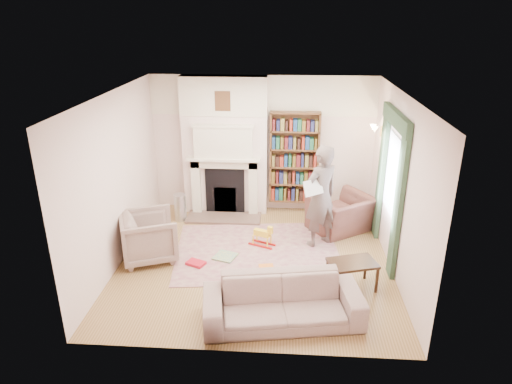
# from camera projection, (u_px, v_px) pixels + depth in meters

# --- Properties ---
(floor) EXTENTS (4.50, 4.50, 0.00)m
(floor) POSITION_uv_depth(u_px,v_px,m) (255.00, 260.00, 7.76)
(floor) COLOR brown
(floor) RESTS_ON ground
(ceiling) EXTENTS (4.50, 4.50, 0.00)m
(ceiling) POSITION_uv_depth(u_px,v_px,m) (255.00, 95.00, 6.73)
(ceiling) COLOR white
(ceiling) RESTS_ON wall_back
(wall_back) EXTENTS (4.50, 0.00, 4.50)m
(wall_back) POSITION_uv_depth(u_px,v_px,m) (263.00, 145.00, 9.33)
(wall_back) COLOR white
(wall_back) RESTS_ON floor
(wall_front) EXTENTS (4.50, 0.00, 4.50)m
(wall_front) POSITION_uv_depth(u_px,v_px,m) (241.00, 253.00, 5.16)
(wall_front) COLOR white
(wall_front) RESTS_ON floor
(wall_left) EXTENTS (0.00, 4.50, 4.50)m
(wall_left) POSITION_uv_depth(u_px,v_px,m) (117.00, 180.00, 7.39)
(wall_left) COLOR white
(wall_left) RESTS_ON floor
(wall_right) EXTENTS (0.00, 4.50, 4.50)m
(wall_right) POSITION_uv_depth(u_px,v_px,m) (399.00, 187.00, 7.10)
(wall_right) COLOR white
(wall_right) RESTS_ON floor
(fireplace) EXTENTS (1.70, 0.58, 2.80)m
(fireplace) POSITION_uv_depth(u_px,v_px,m) (225.00, 147.00, 9.20)
(fireplace) COLOR white
(fireplace) RESTS_ON floor
(bookcase) EXTENTS (1.00, 0.24, 1.85)m
(bookcase) POSITION_uv_depth(u_px,v_px,m) (294.00, 158.00, 9.25)
(bookcase) COLOR brown
(bookcase) RESTS_ON floor
(window) EXTENTS (0.02, 0.90, 1.30)m
(window) POSITION_uv_depth(u_px,v_px,m) (393.00, 175.00, 7.46)
(window) COLOR silver
(window) RESTS_ON wall_right
(curtain_left) EXTENTS (0.07, 0.32, 2.40)m
(curtain_left) POSITION_uv_depth(u_px,v_px,m) (398.00, 206.00, 6.90)
(curtain_left) COLOR #2D462E
(curtain_left) RESTS_ON floor
(curtain_right) EXTENTS (0.07, 0.32, 2.40)m
(curtain_right) POSITION_uv_depth(u_px,v_px,m) (381.00, 175.00, 8.20)
(curtain_right) COLOR #2D462E
(curtain_right) RESTS_ON floor
(pelmet) EXTENTS (0.09, 1.70, 0.24)m
(pelmet) POSITION_uv_depth(u_px,v_px,m) (396.00, 119.00, 7.11)
(pelmet) COLOR #2D462E
(pelmet) RESTS_ON wall_right
(wall_sconce) EXTENTS (0.20, 0.24, 0.24)m
(wall_sconce) POSITION_uv_depth(u_px,v_px,m) (371.00, 131.00, 8.32)
(wall_sconce) COLOR gold
(wall_sconce) RESTS_ON wall_right
(rug) EXTENTS (3.06, 2.48, 0.01)m
(rug) POSITION_uv_depth(u_px,v_px,m) (257.00, 251.00, 8.04)
(rug) COLOR #BDAA8F
(rug) RESTS_ON floor
(armchair_reading) EXTENTS (1.42, 1.38, 0.70)m
(armchair_reading) POSITION_uv_depth(u_px,v_px,m) (341.00, 214.00, 8.70)
(armchair_reading) COLOR #4F2A2A
(armchair_reading) RESTS_ON floor
(armchair_left) EXTENTS (1.16, 1.14, 0.82)m
(armchair_left) POSITION_uv_depth(u_px,v_px,m) (149.00, 237.00, 7.68)
(armchair_left) COLOR #A89E8B
(armchair_left) RESTS_ON floor
(sofa) EXTENTS (2.23, 1.17, 0.62)m
(sofa) POSITION_uv_depth(u_px,v_px,m) (283.00, 302.00, 6.13)
(sofa) COLOR #B1A292
(sofa) RESTS_ON floor
(man_reading) EXTENTS (0.81, 0.76, 1.86)m
(man_reading) POSITION_uv_depth(u_px,v_px,m) (321.00, 197.00, 7.96)
(man_reading) COLOR #5A4B48
(man_reading) RESTS_ON floor
(newspaper) EXTENTS (0.37, 0.32, 0.26)m
(newspaper) POSITION_uv_depth(u_px,v_px,m) (313.00, 187.00, 7.69)
(newspaper) COLOR silver
(newspaper) RESTS_ON man_reading
(coffee_table) EXTENTS (0.80, 0.63, 0.45)m
(coffee_table) POSITION_uv_depth(u_px,v_px,m) (352.00, 275.00, 6.91)
(coffee_table) COLOR #312111
(coffee_table) RESTS_ON floor
(paraffin_heater) EXTENTS (0.25, 0.25, 0.55)m
(paraffin_heater) POSITION_uv_depth(u_px,v_px,m) (180.00, 207.00, 9.16)
(paraffin_heater) COLOR #B7BBBF
(paraffin_heater) RESTS_ON floor
(rocking_horse) EXTENTS (0.51, 0.36, 0.42)m
(rocking_horse) POSITION_uv_depth(u_px,v_px,m) (262.00, 235.00, 8.16)
(rocking_horse) COLOR yellow
(rocking_horse) RESTS_ON rug
(board_game) EXTENTS (0.45, 0.45, 0.03)m
(board_game) POSITION_uv_depth(u_px,v_px,m) (225.00, 256.00, 7.82)
(board_game) COLOR #E4CA50
(board_game) RESTS_ON rug
(game_box_lid) EXTENTS (0.35, 0.30, 0.05)m
(game_box_lid) POSITION_uv_depth(u_px,v_px,m) (196.00, 263.00, 7.59)
(game_box_lid) COLOR red
(game_box_lid) RESTS_ON rug
(comic_annuals) EXTENTS (0.32, 0.68, 0.02)m
(comic_annuals) POSITION_uv_depth(u_px,v_px,m) (264.00, 274.00, 7.33)
(comic_annuals) COLOR red
(comic_annuals) RESTS_ON rug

